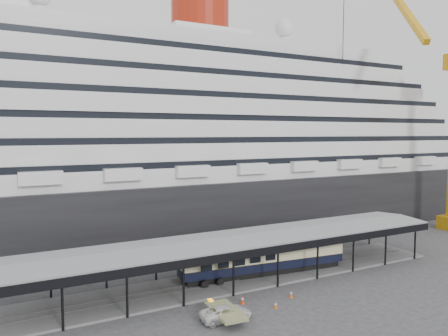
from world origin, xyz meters
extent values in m
plane|color=#343437|center=(0.00, 0.00, 0.00)|extent=(200.00, 200.00, 0.00)
cube|color=black|center=(0.00, 32.00, 5.00)|extent=(130.00, 30.00, 10.00)
cylinder|color=maroon|center=(8.00, 32.00, 37.40)|extent=(10.00, 10.00, 9.00)
sphere|color=silver|center=(26.00, 32.00, 37.70)|extent=(3.60, 3.60, 3.60)
cube|color=slate|center=(0.00, 5.00, 0.12)|extent=(56.00, 8.00, 0.24)
cube|color=slate|center=(0.00, 4.28, 0.28)|extent=(54.00, 0.08, 0.10)
cube|color=slate|center=(0.00, 5.72, 0.28)|extent=(54.00, 0.08, 0.10)
cube|color=black|center=(0.00, 0.50, 4.45)|extent=(56.00, 0.18, 0.90)
cube|color=black|center=(0.00, 9.50, 4.45)|extent=(56.00, 0.18, 0.90)
cube|color=slate|center=(0.00, 5.00, 5.18)|extent=(56.00, 9.00, 0.24)
cube|color=orange|center=(39.13, 15.12, 39.20)|extent=(11.42, 18.78, 16.80)
cylinder|color=black|center=(30.26, 20.24, 23.60)|extent=(0.12, 0.12, 47.21)
imported|color=silver|center=(-6.53, -4.04, 0.68)|extent=(5.07, 2.63, 1.37)
cube|color=black|center=(3.74, 5.00, 0.58)|extent=(20.47, 4.42, 0.68)
cube|color=black|center=(3.74, 5.00, 1.45)|extent=(21.48, 4.90, 1.07)
cube|color=beige|center=(3.74, 5.00, 2.61)|extent=(21.48, 4.94, 1.26)
cube|color=black|center=(3.74, 5.00, 3.44)|extent=(21.48, 4.90, 0.39)
cube|color=#E73D0C|center=(-3.12, -1.37, 0.02)|extent=(0.45, 0.45, 0.03)
cone|color=#E73D0C|center=(-3.12, -1.37, 0.43)|extent=(0.38, 0.38, 0.81)
cylinder|color=white|center=(-3.12, -1.37, 0.51)|extent=(0.26, 0.26, 0.16)
cube|color=#DD5D0C|center=(-0.81, -3.97, 0.01)|extent=(0.41, 0.41, 0.03)
cone|color=#DD5D0C|center=(-0.81, -3.97, 0.36)|extent=(0.34, 0.34, 0.68)
cylinder|color=white|center=(-0.81, -3.97, 0.42)|extent=(0.22, 0.22, 0.13)
cube|color=#E95C0C|center=(2.27, -2.41, 0.02)|extent=(0.43, 0.43, 0.03)
cone|color=#E95C0C|center=(2.27, -2.41, 0.40)|extent=(0.36, 0.36, 0.75)
cylinder|color=white|center=(2.27, -2.41, 0.47)|extent=(0.24, 0.24, 0.15)
camera|label=1|loc=(-25.42, -38.61, 17.46)|focal=35.00mm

